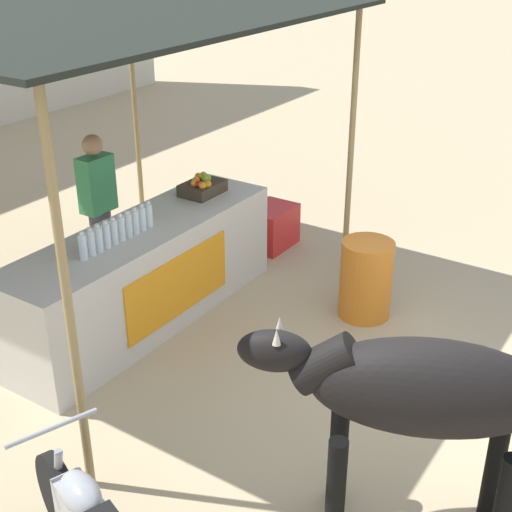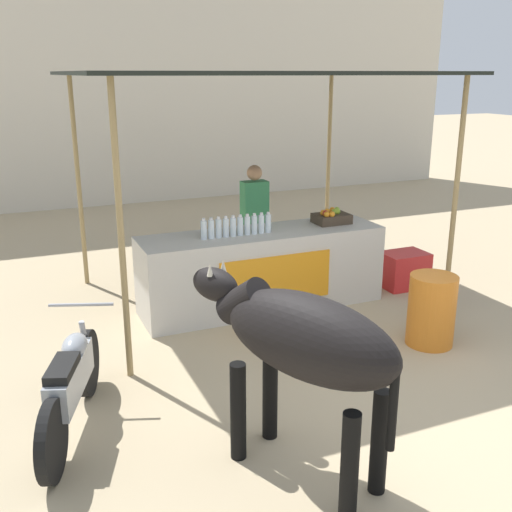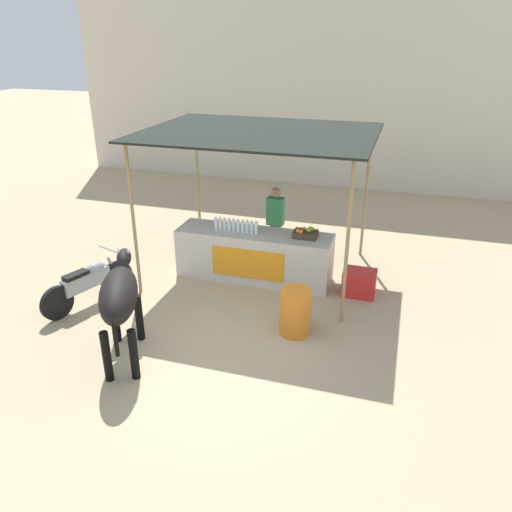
{
  "view_description": "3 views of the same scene",
  "coord_description": "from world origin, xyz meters",
  "px_view_note": "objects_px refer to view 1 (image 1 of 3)",
  "views": [
    {
      "loc": [
        -4.37,
        -1.93,
        3.55
      ],
      "look_at": [
        0.29,
        1.14,
        0.84
      ],
      "focal_mm": 50.0,
      "sensor_mm": 36.0,
      "label": 1
    },
    {
      "loc": [
        -2.81,
        -4.18,
        2.79
      ],
      "look_at": [
        -0.43,
        1.39,
        0.93
      ],
      "focal_mm": 42.0,
      "sensor_mm": 36.0,
      "label": 2
    },
    {
      "loc": [
        2.64,
        -6.24,
        4.47
      ],
      "look_at": [
        0.28,
        1.4,
        0.85
      ],
      "focal_mm": 35.0,
      "sensor_mm": 36.0,
      "label": 3
    }
  ],
  "objects_px": {
    "water_barrel": "(366,279)",
    "cow": "(416,393)",
    "fruit_crate": "(202,187)",
    "vendor_behind_counter": "(100,213)",
    "cooler_box": "(271,227)",
    "stall_counter": "(145,274)"
  },
  "relations": [
    {
      "from": "cooler_box",
      "to": "cow",
      "type": "bearing_deg",
      "value": -136.49
    },
    {
      "from": "fruit_crate",
      "to": "vendor_behind_counter",
      "type": "height_order",
      "value": "vendor_behind_counter"
    },
    {
      "from": "vendor_behind_counter",
      "to": "cooler_box",
      "type": "relative_size",
      "value": 2.75
    },
    {
      "from": "vendor_behind_counter",
      "to": "water_barrel",
      "type": "xyz_separation_m",
      "value": [
        1.0,
        -2.45,
        -0.46
      ]
    },
    {
      "from": "cooler_box",
      "to": "cow",
      "type": "distance_m",
      "value": 4.36
    },
    {
      "from": "vendor_behind_counter",
      "to": "cow",
      "type": "xyz_separation_m",
      "value": [
        -1.27,
        -3.8,
        0.18
      ]
    },
    {
      "from": "stall_counter",
      "to": "cooler_box",
      "type": "height_order",
      "value": "stall_counter"
    },
    {
      "from": "fruit_crate",
      "to": "cow",
      "type": "height_order",
      "value": "cow"
    },
    {
      "from": "vendor_behind_counter",
      "to": "cow",
      "type": "bearing_deg",
      "value": -108.52
    },
    {
      "from": "water_barrel",
      "to": "stall_counter",
      "type": "bearing_deg",
      "value": 125.64
    },
    {
      "from": "cooler_box",
      "to": "fruit_crate",
      "type": "bearing_deg",
      "value": 172.09
    },
    {
      "from": "cooler_box",
      "to": "water_barrel",
      "type": "bearing_deg",
      "value": -117.67
    },
    {
      "from": "vendor_behind_counter",
      "to": "stall_counter",
      "type": "bearing_deg",
      "value": -106.05
    },
    {
      "from": "water_barrel",
      "to": "cow",
      "type": "xyz_separation_m",
      "value": [
        -2.27,
        -1.36,
        0.65
      ]
    },
    {
      "from": "stall_counter",
      "to": "fruit_crate",
      "type": "relative_size",
      "value": 6.82
    },
    {
      "from": "vendor_behind_counter",
      "to": "cow",
      "type": "distance_m",
      "value": 4.02
    },
    {
      "from": "vendor_behind_counter",
      "to": "cooler_box",
      "type": "distance_m",
      "value": 2.11
    },
    {
      "from": "fruit_crate",
      "to": "cooler_box",
      "type": "height_order",
      "value": "fruit_crate"
    },
    {
      "from": "fruit_crate",
      "to": "cow",
      "type": "distance_m",
      "value": 3.71
    },
    {
      "from": "water_barrel",
      "to": "cow",
      "type": "distance_m",
      "value": 2.73
    },
    {
      "from": "fruit_crate",
      "to": "water_barrel",
      "type": "height_order",
      "value": "fruit_crate"
    },
    {
      "from": "stall_counter",
      "to": "cow",
      "type": "distance_m",
      "value": 3.28
    }
  ]
}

